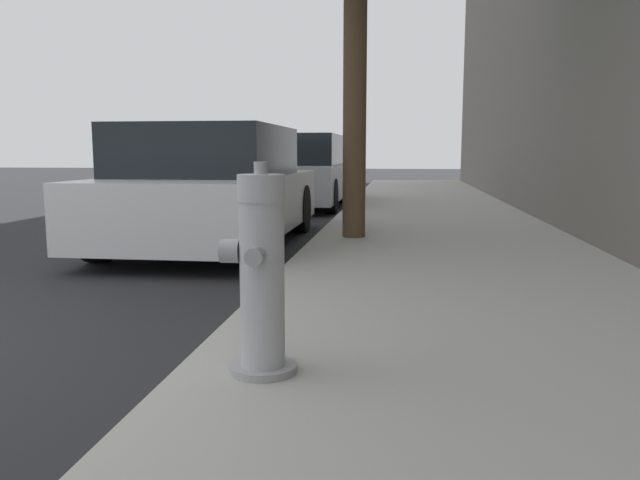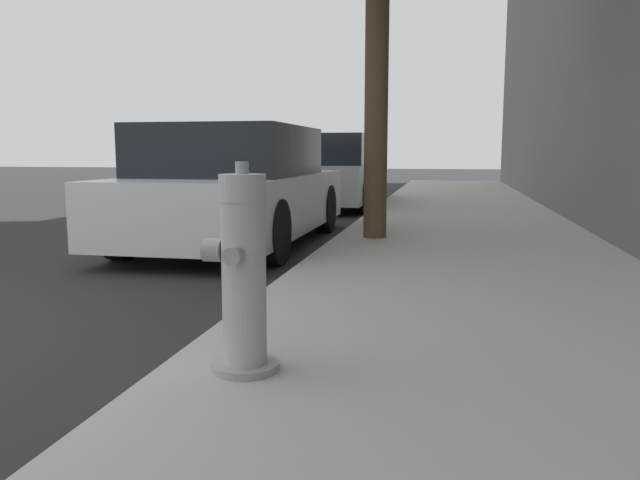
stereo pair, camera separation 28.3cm
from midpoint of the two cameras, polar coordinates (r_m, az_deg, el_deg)
sidewalk_slab at (r=2.76m, az=19.02°, el=-14.82°), size 3.07×40.00×0.12m
fire_hydrant at (r=2.82m, az=-4.19°, el=-3.32°), size 0.34×0.34×0.95m
parked_car_near at (r=7.54m, az=-6.63°, el=4.71°), size 1.85×4.23×1.41m
parked_car_mid at (r=12.65m, az=1.62°, el=6.16°), size 1.77×4.10×1.46m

